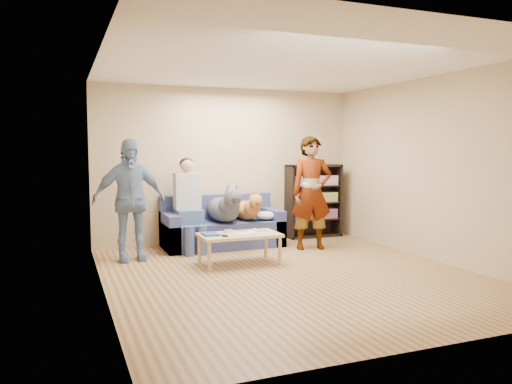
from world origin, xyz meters
name	(u,v)px	position (x,y,z in m)	size (l,w,h in m)	color
ground	(291,275)	(0.00, 0.00, 0.00)	(5.00, 5.00, 0.00)	brown
ceiling	(292,65)	(0.00, 0.00, 2.60)	(5.00, 5.00, 0.00)	white
wall_back	(228,165)	(0.00, 2.50, 1.30)	(4.50, 4.50, 0.00)	tan
wall_front	(431,186)	(0.00, -2.50, 1.30)	(4.50, 4.50, 0.00)	tan
wall_left	(102,175)	(-2.25, 0.00, 1.30)	(5.00, 5.00, 0.00)	tan
wall_right	(437,169)	(2.25, 0.00, 1.30)	(5.00, 5.00, 0.00)	tan
blanket	(266,216)	(0.44, 1.88, 0.49)	(0.39, 0.33, 0.13)	#B4B4B9
person_standing_right	(312,193)	(1.01, 1.37, 0.89)	(0.65, 0.43, 1.78)	gray
person_standing_left	(129,200)	(-1.77, 1.59, 0.86)	(1.01, 0.42, 1.73)	#6D8BAF
held_controller	(306,184)	(0.81, 1.17, 1.06)	(0.04, 0.12, 0.03)	white
notebook_blue	(210,234)	(-0.80, 0.86, 0.43)	(0.20, 0.26, 0.03)	#1B3E97
papers	(245,234)	(-0.35, 0.71, 0.43)	(0.26, 0.20, 0.01)	white
magazine	(247,233)	(-0.32, 0.73, 0.44)	(0.22, 0.17, 0.01)	beige
camera_silver	(228,231)	(-0.52, 0.93, 0.45)	(0.11, 0.06, 0.05)	#B2B1B6
controller_a	(256,230)	(-0.12, 0.91, 0.43)	(0.04, 0.13, 0.03)	white
controller_b	(263,231)	(-0.04, 0.83, 0.43)	(0.09, 0.06, 0.03)	silver
headphone_cup_a	(253,232)	(-0.20, 0.79, 0.43)	(0.07, 0.07, 0.02)	white
headphone_cup_b	(251,231)	(-0.20, 0.87, 0.43)	(0.07, 0.07, 0.02)	white
pen_orange	(242,235)	(-0.42, 0.65, 0.42)	(0.01, 0.01, 0.14)	orange
pen_black	(243,231)	(-0.28, 0.99, 0.42)	(0.01, 0.01, 0.14)	black
wallet	(225,236)	(-0.65, 0.69, 0.43)	(0.07, 0.12, 0.01)	black
sofa	(222,229)	(-0.25, 2.10, 0.28)	(1.90, 0.85, 0.82)	#515B93
person_seated	(189,201)	(-0.82, 1.97, 0.77)	(0.40, 0.73, 1.47)	#416390
dog_gray	(225,208)	(-0.27, 1.86, 0.66)	(0.45, 1.27, 0.65)	#4E5158
dog_tan	(247,209)	(0.15, 1.95, 0.61)	(0.36, 1.14, 0.52)	#B37336
coffee_table	(239,237)	(-0.40, 0.81, 0.37)	(1.10, 0.60, 0.42)	#D0BE80
bookshelf	(313,199)	(1.55, 2.33, 0.68)	(1.00, 0.34, 1.30)	black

